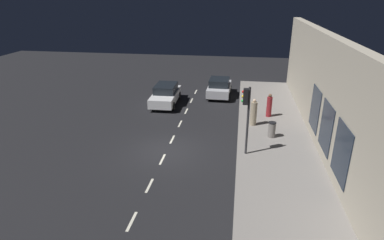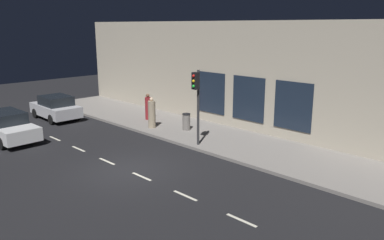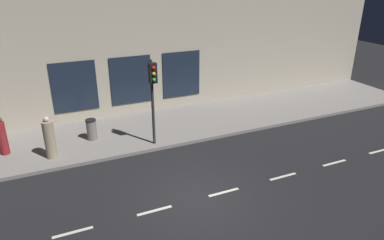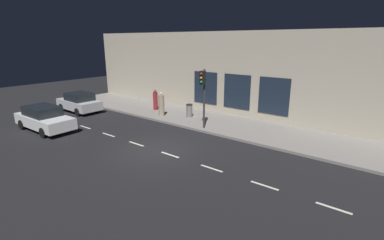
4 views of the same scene
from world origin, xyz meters
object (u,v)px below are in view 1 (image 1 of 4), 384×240
Objects in this scene: parked_car_1 at (219,87)px; trash_bin at (272,130)px; pedestrian_0 at (254,113)px; traffic_light at (246,107)px; parked_car_0 at (166,94)px; pedestrian_1 at (269,106)px.

trash_bin is at bearing -64.50° from parked_car_1.
pedestrian_0 is 1.87× the size of trash_bin.
traffic_light reaches higher than pedestrian_0.
parked_car_1 is 2.22× the size of pedestrian_0.
parked_car_1 is (4.14, 2.76, -0.00)m from parked_car_0.
pedestrian_1 is 3.63m from trash_bin.
parked_car_1 is 6.24m from pedestrian_1.
parked_car_1 is at bearing -147.58° from parked_car_0.
parked_car_1 reaches higher than trash_bin.
pedestrian_1 is (1.75, 6.10, -1.92)m from traffic_light.
traffic_light reaches higher than pedestrian_1.
parked_car_0 is at bearing -4.25° from pedestrian_1.
parked_car_1 is at bearing 101.18° from traffic_light.
parked_car_0 is (-6.31, 8.19, -2.06)m from traffic_light.
pedestrian_0 reaches higher than parked_car_1.
parked_car_0 is 9.83m from trash_bin.
traffic_light is 0.83× the size of parked_car_0.
trash_bin is at bearing 99.31° from pedestrian_1.
traffic_light is 6.63m from pedestrian_1.
trash_bin is at bearing -29.15° from pedestrian_0.
parked_car_1 is at bearing 142.51° from pedestrian_0.
pedestrian_1 is (8.06, -2.09, 0.14)m from parked_car_0.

